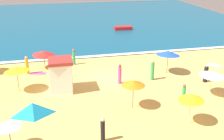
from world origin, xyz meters
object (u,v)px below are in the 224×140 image
at_px(beachgoer_8, 27,65).
at_px(beachgoer_10, 120,74).
at_px(beach_umbrella_0, 212,74).
at_px(beach_umbrella_7, 168,53).
at_px(beachgoer_12, 152,71).
at_px(beach_umbrella_3, 133,83).
at_px(beach_umbrella_4, 8,124).
at_px(lifeguard_cabana, 61,75).
at_px(small_boat_0, 123,28).
at_px(beach_tent, 33,109).
at_px(beachgoer_2, 74,57).
at_px(beachgoer_7, 184,95).
at_px(beachgoer_5, 206,74).
at_px(beach_umbrella_1, 44,53).
at_px(beach_umbrella_2, 191,98).
at_px(beach_umbrella_6, 16,69).
at_px(beachgoer_1, 103,130).

height_order(beachgoer_8, beachgoer_10, beachgoer_10).
xyz_separation_m(beach_umbrella_0, beachgoer_10, (-6.74, 3.91, -1.05)).
bearing_deg(beach_umbrella_7, beachgoer_12, -148.69).
height_order(beach_umbrella_3, beach_umbrella_4, beach_umbrella_3).
distance_m(lifeguard_cabana, small_boat_0, 23.03).
relative_size(beach_umbrella_7, beachgoer_10, 1.73).
distance_m(beach_tent, beachgoer_10, 8.53).
distance_m(beachgoer_2, beachgoer_7, 13.11).
height_order(beach_umbrella_0, beachgoer_7, beach_umbrella_0).
xyz_separation_m(beachgoer_5, beachgoer_10, (-7.80, 1.37, 0.10)).
xyz_separation_m(beachgoer_7, small_boat_0, (1.71, 24.90, -0.48)).
bearing_deg(beachgoer_8, small_boat_0, 48.57).
height_order(beach_umbrella_1, beach_umbrella_7, beach_umbrella_7).
bearing_deg(small_boat_0, beachgoer_7, -93.93).
xyz_separation_m(beach_umbrella_4, beachgoer_8, (0.28, 12.10, -0.85)).
relative_size(beach_umbrella_2, beach_tent, 0.89).
xyz_separation_m(beach_umbrella_1, small_boat_0, (12.22, 14.51, -1.28)).
relative_size(beach_umbrella_6, beach_umbrella_7, 0.93).
xyz_separation_m(beachgoer_10, beachgoer_12, (3.18, 0.13, 0.03)).
relative_size(beach_umbrella_0, beachgoer_10, 1.54).
height_order(lifeguard_cabana, beach_umbrella_7, lifeguard_cabana).
distance_m(beachgoer_5, beachgoer_8, 17.07).
bearing_deg(beachgoer_8, beach_umbrella_6, -97.53).
height_order(beachgoer_7, beachgoer_10, beachgoer_10).
bearing_deg(beach_umbrella_4, beachgoer_7, 13.20).
xyz_separation_m(beachgoer_5, small_boat_0, (-2.24, 21.35, -0.43)).
xyz_separation_m(beach_umbrella_0, beachgoer_2, (-10.33, 9.78, -1.09)).
height_order(beach_umbrella_2, beach_umbrella_4, beach_umbrella_2).
xyz_separation_m(beach_umbrella_1, beach_umbrella_4, (-1.93, -13.31, 0.10)).
distance_m(beachgoer_2, small_boat_0, 16.83).
relative_size(beach_umbrella_3, beachgoer_1, 1.36).
distance_m(beach_umbrella_1, beachgoer_10, 8.65).
relative_size(beachgoer_7, beachgoer_12, 0.89).
bearing_deg(beachgoer_1, beach_tent, 136.28).
xyz_separation_m(lifeguard_cabana, beachgoer_5, (12.99, -1.01, -0.67)).
bearing_deg(beach_umbrella_1, beach_umbrella_0, -34.99).
distance_m(beach_umbrella_2, beach_umbrella_6, 14.22).
bearing_deg(beachgoer_8, beachgoer_2, 18.82).
relative_size(beach_umbrella_7, beach_tent, 1.28).
bearing_deg(beach_umbrella_3, beach_tent, 176.20).
relative_size(beachgoer_2, beachgoer_8, 0.95).
relative_size(beach_umbrella_3, beach_umbrella_7, 0.71).
bearing_deg(beach_umbrella_7, beach_umbrella_3, -131.76).
relative_size(lifeguard_cabana, beachgoer_12, 1.49).
bearing_deg(beachgoer_2, beach_umbrella_3, -71.55).
bearing_deg(beach_umbrella_4, beachgoer_2, 69.96).
height_order(lifeguard_cabana, beachgoer_12, lifeguard_cabana).
height_order(beach_umbrella_0, beach_umbrella_2, beach_umbrella_2).
relative_size(beach_tent, beachgoer_10, 1.35).
relative_size(beachgoer_8, small_boat_0, 0.65).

